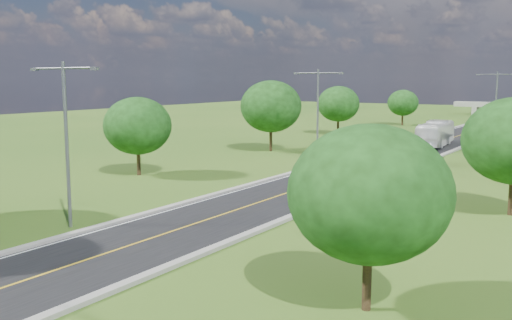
{
  "coord_description": "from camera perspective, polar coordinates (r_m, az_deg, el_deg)",
  "views": [
    {
      "loc": [
        22.0,
        -10.21,
        8.99
      ],
      "look_at": [
        -0.84,
        24.87,
        3.0
      ],
      "focal_mm": 40.0,
      "sensor_mm": 36.0,
      "label": 1
    }
  ],
  "objects": [
    {
      "name": "tree_lc",
      "position": [
        70.75,
        1.5,
        5.38
      ],
      "size": [
        7.56,
        7.56,
        8.79
      ],
      "color": "black",
      "rests_on": "ground"
    },
    {
      "name": "streetlight_mid_left",
      "position": [
        61.98,
        6.19,
        5.28
      ],
      "size": [
        5.9,
        0.25,
        10.0
      ],
      "color": "slate",
      "rests_on": "ground"
    },
    {
      "name": "curb_left",
      "position": [
        81.09,
        13.98,
        1.62
      ],
      "size": [
        0.5,
        150.0,
        0.22
      ],
      "primitive_type": "cube",
      "color": "gray",
      "rests_on": "ground"
    },
    {
      "name": "tree_ra",
      "position": [
        22.17,
        11.27,
        -3.33
      ],
      "size": [
        6.3,
        6.3,
        7.33
      ],
      "color": "black",
      "rests_on": "ground"
    },
    {
      "name": "speed_limit_sign",
      "position": [
        51.57,
        13.7,
        -0.33
      ],
      "size": [
        0.55,
        0.09,
        2.4
      ],
      "color": "slate",
      "rests_on": "ground"
    },
    {
      "name": "bus_inbound",
      "position": [
        62.27,
        11.21,
        1.01
      ],
      "size": [
        3.88,
        10.02,
        2.72
      ],
      "primitive_type": "imported",
      "rotation": [
        0.0,
        0.0,
        -0.17
      ],
      "color": "white",
      "rests_on": "road"
    },
    {
      "name": "tree_lb",
      "position": [
        54.06,
        -11.76,
        3.36
      ],
      "size": [
        6.3,
        6.3,
        7.33
      ],
      "color": "black",
      "rests_on": "ground"
    },
    {
      "name": "ground",
      "position": [
        74.13,
        15.55,
        0.88
      ],
      "size": [
        260.0,
        260.0,
        0.0
      ],
      "primitive_type": "plane",
      "color": "#2E5518",
      "rests_on": "ground"
    },
    {
      "name": "tree_ld",
      "position": [
        92.89,
        8.25,
        5.57
      ],
      "size": [
        6.72,
        6.72,
        7.82
      ],
      "color": "black",
      "rests_on": "ground"
    },
    {
      "name": "tree_le",
      "position": [
        114.3,
        14.48,
        5.56
      ],
      "size": [
        5.88,
        5.88,
        6.84
      ],
      "color": "black",
      "rests_on": "ground"
    },
    {
      "name": "road",
      "position": [
        79.83,
        16.86,
        1.35
      ],
      "size": [
        8.0,
        150.0,
        0.06
      ],
      "primitive_type": "cube",
      "color": "black",
      "rests_on": "ground"
    },
    {
      "name": "streetlight_near_left",
      "position": [
        35.87,
        -18.46,
        2.85
      ],
      "size": [
        5.9,
        0.25,
        10.0
      ],
      "color": "slate",
      "rests_on": "ground"
    },
    {
      "name": "curb_right",
      "position": [
        78.76,
        19.83,
        1.19
      ],
      "size": [
        0.5,
        150.0,
        0.22
      ],
      "primitive_type": "cube",
      "color": "gray",
      "rests_on": "ground"
    },
    {
      "name": "streetlight_far_right",
      "position": [
        89.7,
        22.88,
        5.56
      ],
      "size": [
        5.9,
        0.25,
        10.0
      ],
      "color": "slate",
      "rests_on": "ground"
    },
    {
      "name": "bus_outbound",
      "position": [
        79.58,
        17.51,
        2.53
      ],
      "size": [
        3.74,
        12.12,
        3.33
      ],
      "primitive_type": "imported",
      "rotation": [
        0.0,
        0.0,
        3.22
      ],
      "color": "white",
      "rests_on": "road"
    }
  ]
}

